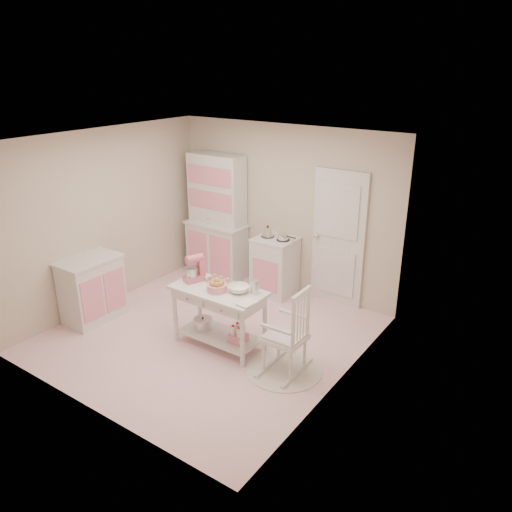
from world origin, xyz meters
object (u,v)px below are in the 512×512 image
Objects in this scene: stove at (275,266)px; base_cabinet at (92,289)px; hutch at (216,217)px; work_table at (219,317)px; rocking_chair at (285,330)px; bread_basket at (217,288)px; stand_mixer at (193,269)px.

stove is 2.74m from base_cabinet.
hutch is 1.73× the size of work_table.
stove is 1.00× the size of base_cabinet.
stove and base_cabinet have the same top height.
base_cabinet is 2.94m from rocking_chair.
base_cabinet is at bearing -167.98° from bread_basket.
hutch reaches higher than stand_mixer.
base_cabinet is (-0.45, -2.24, -0.58)m from hutch.
base_cabinet reaches higher than bread_basket.
base_cabinet is 0.77× the size of work_table.
stand_mixer is (1.49, 0.48, 0.51)m from base_cabinet.
stand_mixer is 1.36× the size of bread_basket.
base_cabinet is 2.01m from bread_basket.
hutch is 2.04m from stand_mixer.
rocking_chair is at bearing -54.22° from stove.
stove is at bearing 52.97° from base_cabinet.
rocking_chair is 1.01m from bread_basket.
stove is 1.79m from stand_mixer.
hutch is at bearing 177.61° from stove.
work_table is 3.53× the size of stand_mixer.
bread_basket is (1.48, -1.82, -0.19)m from hutch.
stove is at bearing 107.68° from stand_mixer.
rocking_chair is (2.45, -1.79, -0.49)m from hutch.
rocking_chair reaches higher than base_cabinet.
bread_basket is at bearing -50.89° from hutch.
hutch is at bearing 129.51° from work_table.
hutch reaches higher than base_cabinet.
rocking_chair reaches higher than bread_basket.
hutch is 2.36m from bread_basket.
stove is 0.84× the size of rocking_chair.
work_table is (0.26, -1.72, -0.06)m from stove.
hutch is at bearing 129.11° from bread_basket.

